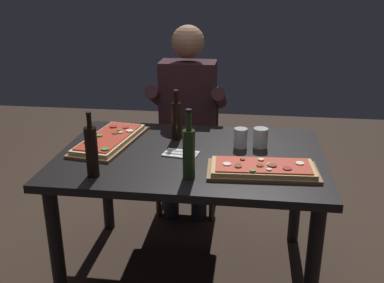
# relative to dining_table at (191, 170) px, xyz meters

# --- Properties ---
(ground_plane) EXTENTS (6.40, 6.40, 0.00)m
(ground_plane) POSITION_rel_dining_table_xyz_m (0.00, 0.00, -0.64)
(ground_plane) COLOR #38281E
(dining_table) EXTENTS (1.40, 0.96, 0.74)m
(dining_table) POSITION_rel_dining_table_xyz_m (0.00, 0.00, 0.00)
(dining_table) COLOR black
(dining_table) RESTS_ON ground_plane
(pizza_rectangular_front) EXTENTS (0.54, 0.27, 0.05)m
(pizza_rectangular_front) POSITION_rel_dining_table_xyz_m (0.37, -0.20, 0.12)
(pizza_rectangular_front) COLOR olive
(pizza_rectangular_front) RESTS_ON dining_table
(pizza_rectangular_left) EXTENTS (0.33, 0.59, 0.05)m
(pizza_rectangular_left) POSITION_rel_dining_table_xyz_m (-0.48, 0.10, 0.12)
(pizza_rectangular_left) COLOR olive
(pizza_rectangular_left) RESTS_ON dining_table
(wine_bottle_dark) EXTENTS (0.06, 0.06, 0.29)m
(wine_bottle_dark) POSITION_rel_dining_table_xyz_m (-0.11, 0.21, 0.21)
(wine_bottle_dark) COLOR black
(wine_bottle_dark) RESTS_ON dining_table
(oil_bottle_amber) EXTENTS (0.06, 0.06, 0.31)m
(oil_bottle_amber) POSITION_rel_dining_table_xyz_m (-0.42, -0.34, 0.22)
(oil_bottle_amber) COLOR black
(oil_bottle_amber) RESTS_ON dining_table
(vinegar_bottle_green) EXTENTS (0.06, 0.06, 0.33)m
(vinegar_bottle_green) POSITION_rel_dining_table_xyz_m (0.03, -0.30, 0.23)
(vinegar_bottle_green) COLOR #233819
(vinegar_bottle_green) RESTS_ON dining_table
(tumbler_near_camera) EXTENTS (0.08, 0.08, 0.11)m
(tumbler_near_camera) POSITION_rel_dining_table_xyz_m (0.37, 0.14, 0.14)
(tumbler_near_camera) COLOR silver
(tumbler_near_camera) RESTS_ON dining_table
(tumbler_far_side) EXTENTS (0.07, 0.07, 0.11)m
(tumbler_far_side) POSITION_rel_dining_table_xyz_m (0.26, 0.13, 0.14)
(tumbler_far_side) COLOR silver
(tumbler_far_side) RESTS_ON dining_table
(napkin_cutlery_set) EXTENTS (0.20, 0.14, 0.01)m
(napkin_cutlery_set) POSITION_rel_dining_table_xyz_m (-0.05, -0.02, 0.10)
(napkin_cutlery_set) COLOR white
(napkin_cutlery_set) RESTS_ON dining_table
(diner_chair) EXTENTS (0.44, 0.44, 0.87)m
(diner_chair) POSITION_rel_dining_table_xyz_m (-0.12, 0.86, -0.16)
(diner_chair) COLOR #3D2B1E
(diner_chair) RESTS_ON ground_plane
(seated_diner) EXTENTS (0.53, 0.41, 1.33)m
(seated_diner) POSITION_rel_dining_table_xyz_m (-0.12, 0.74, 0.10)
(seated_diner) COLOR #23232D
(seated_diner) RESTS_ON ground_plane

